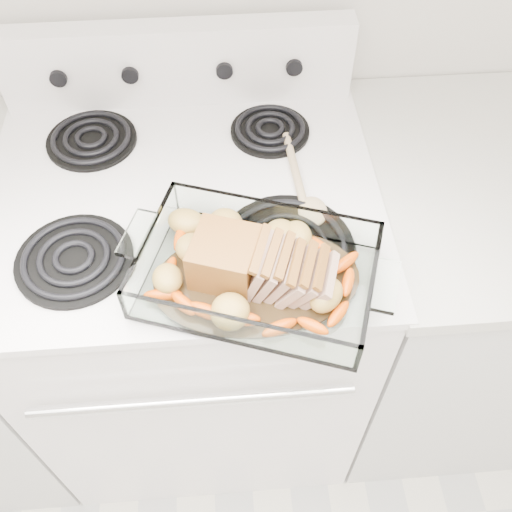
{
  "coord_description": "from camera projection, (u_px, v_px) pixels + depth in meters",
  "views": [
    {
      "loc": [
        0.08,
        0.86,
        1.75
      ],
      "look_at": [
        0.13,
        1.44,
        0.99
      ],
      "focal_mm": 40.0,
      "sensor_mm": 36.0,
      "label": 1
    }
  ],
  "objects": [
    {
      "name": "counter_right",
      "position": [
        448.0,
        299.0,
        1.53
      ],
      "size": [
        0.58,
        0.68,
        0.93
      ],
      "color": "silver",
      "rests_on": "ground"
    },
    {
      "name": "pork_roast",
      "position": [
        248.0,
        266.0,
        0.94
      ],
      "size": [
        0.24,
        0.1,
        0.09
      ],
      "rotation": [
        0.0,
        0.0,
        0.37
      ],
      "color": "brown",
      "rests_on": "baking_dish"
    },
    {
      "name": "wooden_spoon",
      "position": [
        305.0,
        191.0,
        1.11
      ],
      "size": [
        0.06,
        0.25,
        0.02
      ],
      "rotation": [
        0.0,
        0.0,
        0.06
      ],
      "color": "tan",
      "rests_on": "electric_range"
    },
    {
      "name": "electric_range",
      "position": [
        200.0,
        312.0,
        1.48
      ],
      "size": [
        0.78,
        0.7,
        1.12
      ],
      "color": "white",
      "rests_on": "ground"
    },
    {
      "name": "roast_vegetables",
      "position": [
        253.0,
        254.0,
        0.98
      ],
      "size": [
        0.39,
        0.21,
        0.05
      ],
      "rotation": [
        0.0,
        0.0,
        -0.31
      ],
      "color": "#EC4D00",
      "rests_on": "baking_dish"
    },
    {
      "name": "baking_dish",
      "position": [
        257.0,
        276.0,
        0.96
      ],
      "size": [
        0.38,
        0.25,
        0.07
      ],
      "rotation": [
        0.0,
        0.0,
        -0.34
      ],
      "color": "white",
      "rests_on": "electric_range"
    }
  ]
}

